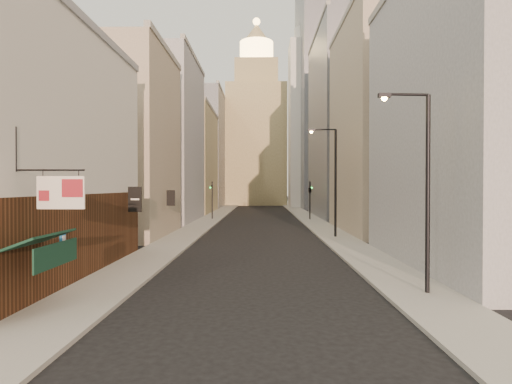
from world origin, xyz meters
name	(u,v)px	position (x,y,z in m)	size (l,w,h in m)	color
ground	(254,353)	(0.00, 0.00, 0.00)	(360.00, 360.00, 0.00)	black
sidewalk_left	(218,214)	(-6.50, 55.00, 0.07)	(3.00, 140.00, 0.15)	gray
sidewalk_right	(302,214)	(6.50, 55.00, 0.07)	(3.00, 140.00, 0.15)	gray
near_building_left	(26,151)	(-10.99, 9.00, 6.02)	(8.30, 23.04, 12.30)	#4F2D19
left_bldg_beige	(122,145)	(-12.00, 26.00, 8.00)	(8.00, 12.00, 16.00)	gray
left_bldg_grey	(164,141)	(-12.00, 42.00, 10.00)	(8.00, 16.00, 20.00)	gray
left_bldg_tan	(188,162)	(-12.00, 60.00, 8.50)	(8.00, 18.00, 17.00)	#8E7F52
left_bldg_wingrid	(204,151)	(-12.00, 80.00, 12.00)	(8.00, 20.00, 24.00)	gray
right_bldg_grey	(481,119)	(12.00, 12.00, 8.00)	(8.00, 16.00, 16.00)	gray
right_bldg_beige	(385,128)	(12.00, 30.00, 10.00)	(8.00, 16.00, 20.00)	gray
right_bldg_wingrid	(344,126)	(12.00, 50.00, 13.00)	(8.00, 20.00, 26.00)	gray
highrise	(347,84)	(18.00, 78.00, 25.66)	(21.00, 23.00, 51.20)	gray
clock_tower	(256,131)	(-1.00, 92.00, 17.63)	(14.00, 14.00, 44.90)	#8E7F52
white_tower	(309,118)	(10.00, 78.00, 18.61)	(8.00, 8.00, 41.50)	silver
streetlamp_near	(423,181)	(6.56, 5.82, 4.58)	(2.10, 0.34, 8.02)	black
streetlamp_mid	(333,176)	(6.17, 24.80, 5.25)	(2.41, 0.27, 9.19)	black
traffic_light_left	(212,192)	(-6.24, 44.47, 3.68)	(0.63, 0.61, 5.00)	black
traffic_light_right	(310,190)	(6.41, 43.72, 3.85)	(0.76, 0.76, 5.00)	black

